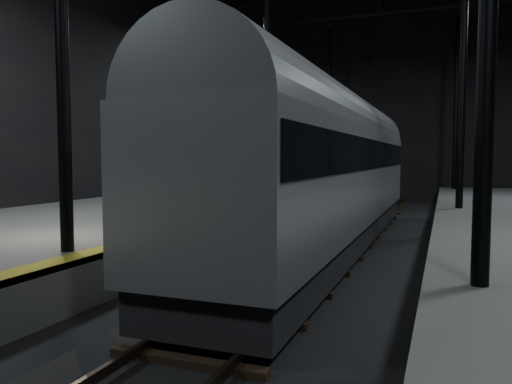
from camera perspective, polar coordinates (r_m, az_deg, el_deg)
The scene contains 6 objects.
ground at distance 12.72m, azimuth 5.35°, elevation -9.15°, with size 44.00×44.00×0.00m, color black.
platform_left at distance 16.27m, azimuth -21.12°, elevation -4.72°, with size 9.00×43.80×1.00m, color #585855.
tactile_strip at distance 13.74m, azimuth -7.83°, elevation -3.92°, with size 0.50×43.80×0.01m, color olive.
track at distance 12.70m, azimuth 5.35°, elevation -8.85°, with size 2.40×43.00×0.24m.
train at distance 15.39m, azimuth 8.48°, elevation 3.35°, with size 2.74×18.28×4.89m.
woman at distance 15.06m, azimuth -14.32°, elevation 0.28°, with size 0.69×0.45×1.89m, color tan.
Camera 1 is at (3.28, -11.94, 2.89)m, focal length 35.00 mm.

